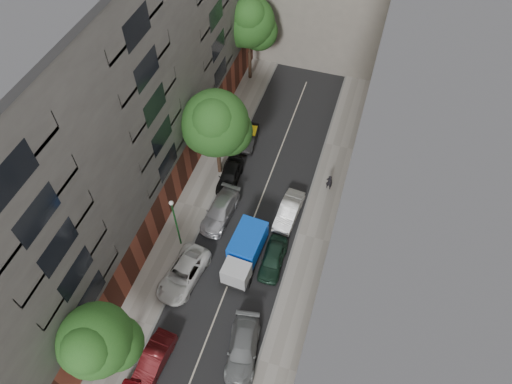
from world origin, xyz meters
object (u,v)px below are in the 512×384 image
at_px(tree_far, 250,24).
at_px(tree_near, 97,343).
at_px(car_left_5, 249,138).
at_px(car_right_2, 273,259).
at_px(car_left_1, 153,360).
at_px(car_left_2, 183,274).
at_px(car_left_3, 220,211).
at_px(lamp_post, 175,218).
at_px(pedestrian, 329,182).
at_px(car_left_4, 230,175).
at_px(tree_mid, 216,126).
at_px(tarp_truck, 245,252).
at_px(car_right_1, 243,349).

bearing_deg(tree_far, tree_near, -88.08).
xyz_separation_m(car_left_5, car_right_2, (6.03, -12.29, 0.08)).
height_order(car_left_1, car_left_2, car_left_2).
relative_size(car_left_3, tree_far, 0.52).
relative_size(lamp_post, pedestrian, 3.50).
distance_m(car_right_2, tree_far, 24.25).
xyz_separation_m(car_left_4, tree_near, (-1.66, -18.40, 4.63)).
bearing_deg(tree_mid, car_left_2, -84.59).
relative_size(car_left_5, car_right_2, 0.92).
relative_size(tarp_truck, tree_mid, 0.61).
xyz_separation_m(car_left_3, tree_near, (-2.22, -14.39, 4.65)).
height_order(car_right_2, tree_far, tree_far).
xyz_separation_m(car_right_1, tree_near, (-7.82, -3.79, 4.65)).
bearing_deg(car_left_1, car_left_3, 94.09).
distance_m(car_left_2, car_left_3, 6.51).
distance_m(car_right_1, pedestrian, 16.57).
bearing_deg(car_left_4, tree_far, 96.65).
height_order(car_left_3, car_left_4, car_left_4).
relative_size(tree_far, pedestrian, 5.93).
distance_m(car_left_2, tree_near, 9.31).
height_order(tree_mid, pedestrian, tree_mid).
distance_m(car_left_1, pedestrian, 20.68).
distance_m(tarp_truck, tree_far, 23.79).
distance_m(car_left_1, tree_mid, 18.65).
height_order(car_left_4, tree_mid, tree_mid).
distance_m(tarp_truck, tree_mid, 10.68).
height_order(car_left_3, tree_mid, tree_mid).
bearing_deg(car_left_1, car_left_5, 95.20).
relative_size(tarp_truck, car_left_2, 1.04).
bearing_deg(car_left_5, lamp_post, -104.68).
relative_size(car_left_1, lamp_post, 0.75).
relative_size(car_left_1, car_left_5, 1.10).
xyz_separation_m(car_left_3, car_left_4, (-0.56, 4.01, 0.02)).
relative_size(car_right_2, tree_mid, 0.47).
bearing_deg(car_left_3, tree_near, -94.84).
bearing_deg(tree_near, car_left_2, 78.86).
bearing_deg(car_left_2, car_left_1, -76.96).
bearing_deg(lamp_post, car_left_4, 78.34).
height_order(car_right_2, lamp_post, lamp_post).
bearing_deg(car_left_1, tarp_truck, 74.69).
relative_size(car_left_1, car_left_4, 0.98).
relative_size(car_left_4, car_right_1, 0.88).
height_order(car_left_2, car_right_1, car_left_2).
relative_size(tarp_truck, car_left_3, 1.09).
bearing_deg(tree_near, car_left_5, 85.68).
xyz_separation_m(car_left_2, car_left_3, (0.66, 6.48, -0.00)).
bearing_deg(car_left_3, car_left_2, -91.89).
relative_size(car_left_2, lamp_post, 0.93).
distance_m(car_left_4, car_left_5, 5.19).
bearing_deg(lamp_post, car_right_1, -41.87).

